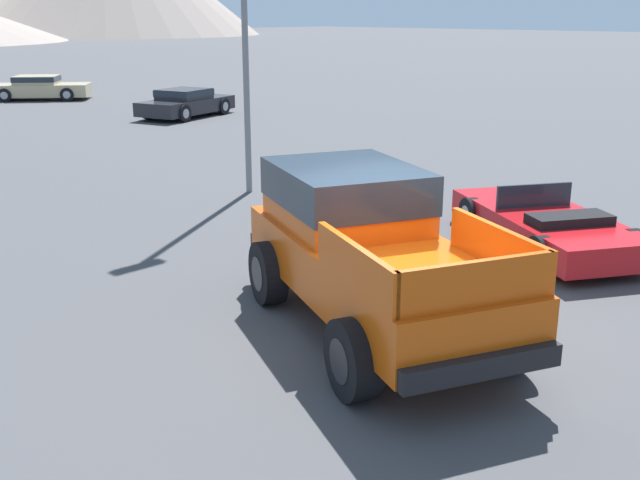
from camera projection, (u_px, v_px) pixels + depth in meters
The scene contains 5 objects.
ground_plane at pixel (393, 341), 9.55m from camera, with size 320.00×320.00×0.00m, color #424244.
orange_pickup_truck at pixel (364, 242), 9.80m from camera, with size 3.72×5.40×2.03m.
red_convertible_car at pixel (546, 225), 13.21m from camera, with size 3.65×4.48×1.05m.
parked_car_dark at pixel (186, 102), 29.90m from camera, with size 4.56×2.98×1.11m.
parked_car_tan at pixel (39, 87), 35.77m from camera, with size 4.69×4.27×1.14m.
Camera 1 is at (-6.86, -5.52, 4.01)m, focal length 42.00 mm.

